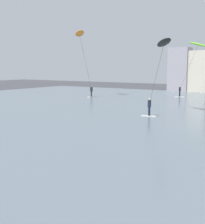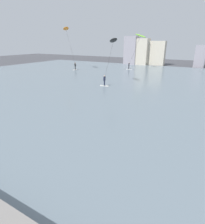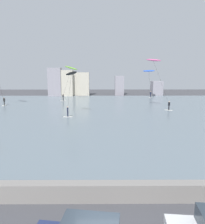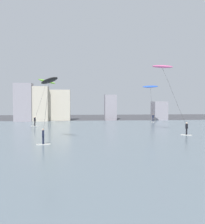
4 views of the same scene
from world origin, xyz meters
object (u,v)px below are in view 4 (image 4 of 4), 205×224
object	(u,v)px
kitesurfer_blue	(151,90)
kitesurfer_lime	(46,84)
kitesurfer_black	(49,87)
kitesurfer_pink	(165,73)

from	to	relation	value
kitesurfer_blue	kitesurfer_lime	distance (m)	19.97
kitesurfer_blue	kitesurfer_lime	xyz separation A→B (m)	(-19.64, -3.52, 0.85)
kitesurfer_black	kitesurfer_lime	size ratio (longest dim) A/B	0.85
kitesurfer_blue	kitesurfer_black	bearing A→B (deg)	-126.95
kitesurfer_black	kitesurfer_lime	world-z (taller)	kitesurfer_lime
kitesurfer_pink	kitesurfer_blue	bearing A→B (deg)	81.62
kitesurfer_black	kitesurfer_pink	world-z (taller)	kitesurfer_pink
kitesurfer_black	kitesurfer_pink	distance (m)	15.88
kitesurfer_black	kitesurfer_blue	distance (m)	28.34
kitesurfer_lime	kitesurfer_blue	bearing A→B (deg)	10.15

